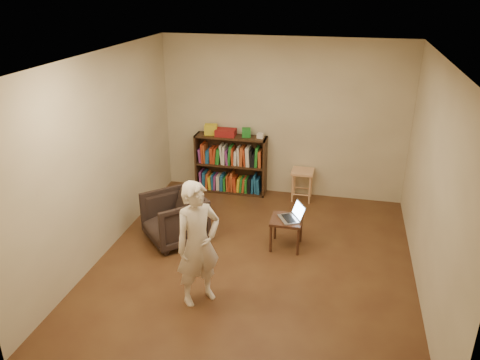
% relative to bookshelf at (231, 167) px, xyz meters
% --- Properties ---
extents(floor, '(4.50, 4.50, 0.00)m').
position_rel_bookshelf_xyz_m(floor, '(0.83, -2.09, -0.44)').
color(floor, '#432415').
rests_on(floor, ground).
extents(ceiling, '(4.50, 4.50, 0.00)m').
position_rel_bookshelf_xyz_m(ceiling, '(0.83, -2.09, 2.16)').
color(ceiling, white).
rests_on(ceiling, wall_back).
extents(wall_back, '(4.00, 0.00, 4.00)m').
position_rel_bookshelf_xyz_m(wall_back, '(0.83, 0.16, 0.86)').
color(wall_back, beige).
rests_on(wall_back, floor).
extents(wall_left, '(0.00, 4.50, 4.50)m').
position_rel_bookshelf_xyz_m(wall_left, '(-1.17, -2.09, 0.86)').
color(wall_left, beige).
rests_on(wall_left, floor).
extents(wall_right, '(0.00, 4.50, 4.50)m').
position_rel_bookshelf_xyz_m(wall_right, '(2.83, -2.09, 0.86)').
color(wall_right, beige).
rests_on(wall_right, floor).
extents(bookshelf, '(1.20, 0.30, 1.00)m').
position_rel_bookshelf_xyz_m(bookshelf, '(0.00, 0.00, 0.00)').
color(bookshelf, black).
rests_on(bookshelf, floor).
extents(box_yellow, '(0.23, 0.18, 0.17)m').
position_rel_bookshelf_xyz_m(box_yellow, '(-0.34, 0.00, 0.65)').
color(box_yellow, gold).
rests_on(box_yellow, bookshelf).
extents(red_cloth, '(0.33, 0.25, 0.11)m').
position_rel_bookshelf_xyz_m(red_cloth, '(-0.09, -0.01, 0.62)').
color(red_cloth, maroon).
rests_on(red_cloth, bookshelf).
extents(box_green, '(0.17, 0.17, 0.14)m').
position_rel_bookshelf_xyz_m(box_green, '(0.26, 0.01, 0.63)').
color(box_green, '#1F7626').
rests_on(box_green, bookshelf).
extents(box_white, '(0.11, 0.11, 0.08)m').
position_rel_bookshelf_xyz_m(box_white, '(0.50, -0.00, 0.60)').
color(box_white, silver).
rests_on(box_white, bookshelf).
extents(stool, '(0.36, 0.36, 0.52)m').
position_rel_bookshelf_xyz_m(stool, '(1.22, -0.06, -0.02)').
color(stool, tan).
rests_on(stool, floor).
extents(armchair, '(1.06, 1.06, 0.69)m').
position_rel_bookshelf_xyz_m(armchair, '(-0.36, -1.80, -0.09)').
color(armchair, black).
rests_on(armchair, floor).
extents(side_table, '(0.42, 0.42, 0.43)m').
position_rel_bookshelf_xyz_m(side_table, '(1.18, -1.62, -0.08)').
color(side_table, '#321F10').
rests_on(side_table, floor).
extents(laptop, '(0.40, 0.41, 0.22)m').
position_rel_bookshelf_xyz_m(laptop, '(1.25, -1.61, 0.04)').
color(laptop, '#AFAFB4').
rests_on(laptop, side_table).
extents(person, '(0.62, 0.62, 1.46)m').
position_rel_bookshelf_xyz_m(person, '(0.38, -2.99, 0.29)').
color(person, beige).
rests_on(person, floor).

